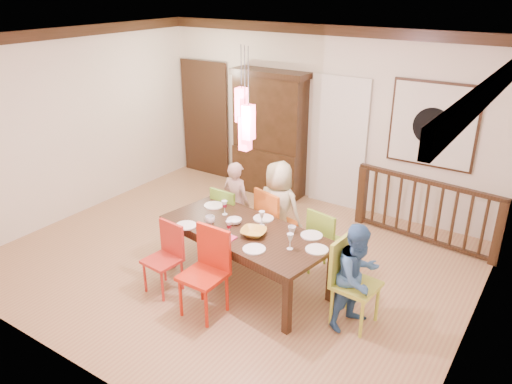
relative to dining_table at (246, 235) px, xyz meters
The scene contains 37 objects.
floor 0.89m from the dining_table, 142.80° to the left, with size 6.00×6.00×0.00m, color #A3704F.
ceiling 2.31m from the dining_table, 142.80° to the left, with size 6.00×6.00×0.00m, color white.
wall_back 3.00m from the dining_table, 99.34° to the left, with size 6.00×6.00×0.00m, color silver.
wall_left 3.57m from the dining_table, behind, with size 5.00×5.00×0.00m, color silver.
wall_right 2.67m from the dining_table, ahead, with size 5.00×5.00×0.00m, color silver.
crown_molding 2.23m from the dining_table, 142.80° to the left, with size 6.00×5.00×0.16m, color black, non-canonical shape.
panel_door 4.03m from the dining_table, 135.64° to the left, with size 1.04×0.07×2.24m, color black.
white_doorway 2.85m from the dining_table, 92.43° to the left, with size 0.97×0.05×2.22m, color silver.
painting 3.25m from the dining_table, 64.73° to the left, with size 1.25×0.06×1.25m.
pendant_cluster 1.44m from the dining_table, 32.01° to the right, with size 0.27×0.21×1.14m.
dining_table is the anchor object (origin of this frame).
chair_far_left 1.01m from the dining_table, 136.81° to the left, with size 0.42×0.42×0.91m.
chair_far_mid 0.79m from the dining_table, 92.14° to the left, with size 0.56×0.56×1.00m.
chair_far_right 1.07m from the dining_table, 44.97° to the left, with size 0.49×0.49×0.93m.
chair_near_left 1.04m from the dining_table, 136.46° to the right, with size 0.42×0.42×0.86m.
chair_near_mid 0.79m from the dining_table, 93.27° to the right, with size 0.46×0.46×1.02m.
chair_end_right 1.45m from the dining_table, ahead, with size 0.49×0.49×1.00m.
china_hutch 3.00m from the dining_table, 116.71° to the left, with size 1.36×0.46×2.16m.
balustrade 2.77m from the dining_table, 56.66° to the left, with size 2.14×0.30×0.96m.
person_far_left 1.12m from the dining_table, 131.81° to the left, with size 0.44×0.29×1.21m, color beige.
person_far_mid 0.82m from the dining_table, 92.96° to the left, with size 0.66×0.43×1.36m, color #C1BD92.
person_end_right 1.46m from the dining_table, ahead, with size 0.59×0.46×1.22m, color #3A68A4.
serving_bowl 0.21m from the dining_table, 24.57° to the right, with size 0.30×0.30×0.07m, color gold.
small_bowl 0.25m from the dining_table, 165.93° to the left, with size 0.19×0.19×0.06m, color white.
cup_left 0.50m from the dining_table, 166.58° to the right, with size 0.12×0.12×0.10m, color silver.
cup_right 0.57m from the dining_table, 24.22° to the left, with size 0.09×0.09×0.09m, color silver.
plate_far_left 0.82m from the dining_table, 156.73° to the left, with size 0.26×0.26×0.01m, color white.
plate_far_mid 0.37m from the dining_table, 86.91° to the left, with size 0.26×0.26×0.01m, color white.
plate_far_right 0.80m from the dining_table, 21.37° to the left, with size 0.26×0.26×0.01m, color white.
plate_near_left 0.75m from the dining_table, 153.45° to the right, with size 0.26×0.26×0.01m, color white.
plate_near_mid 0.51m from the dining_table, 45.08° to the right, with size 0.26×0.26×0.01m, color white.
plate_end_right 0.95m from the dining_table, ahead, with size 0.26×0.26×0.01m, color white.
wine_glass_a 0.53m from the dining_table, 157.59° to the left, with size 0.08×0.08×0.19m, color #590C19, non-canonical shape.
wine_glass_b 0.28m from the dining_table, 62.55° to the left, with size 0.08×0.08×0.19m, color silver, non-canonical shape.
wine_glass_c 0.31m from the dining_table, 107.22° to the right, with size 0.08×0.08×0.19m, color #590C19, non-canonical shape.
wine_glass_d 0.71m from the dining_table, 10.05° to the right, with size 0.08×0.08×0.19m, color silver, non-canonical shape.
napkin 0.32m from the dining_table, 99.46° to the right, with size 0.18×0.14×0.01m, color #D83359.
Camera 1 is at (3.53, -4.75, 3.52)m, focal length 35.00 mm.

